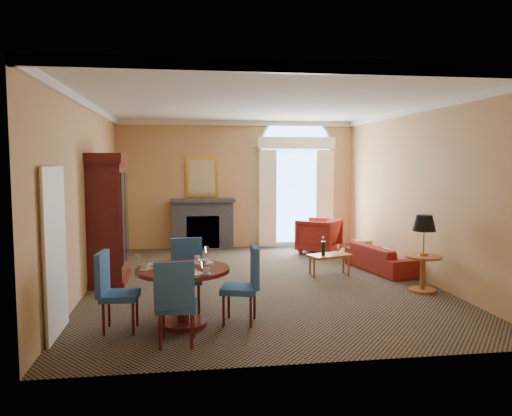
{
  "coord_description": "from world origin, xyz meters",
  "views": [
    {
      "loc": [
        -1.36,
        -8.83,
        2.18
      ],
      "look_at": [
        0.0,
        0.5,
        1.3
      ],
      "focal_mm": 35.0,
      "sensor_mm": 36.0,
      "label": 1
    }
  ],
  "objects": [
    {
      "name": "dining_chair_east",
      "position": [
        -0.53,
        -2.27,
        0.59
      ],
      "size": [
        0.57,
        0.57,
        1.04
      ],
      "rotation": [
        0.0,
        0.0,
        1.29
      ],
      "color": "#234D8B",
      "rests_on": "ground"
    },
    {
      "name": "dining_chair_south",
      "position": [
        -1.47,
        -3.05,
        0.59
      ],
      "size": [
        0.51,
        0.52,
        1.04
      ],
      "rotation": [
        0.0,
        0.0,
        -0.07
      ],
      "color": "#234D8B",
      "rests_on": "ground"
    },
    {
      "name": "dining_chair_west",
      "position": [
        -2.28,
        -2.39,
        0.59
      ],
      "size": [
        0.52,
        0.5,
        1.04
      ],
      "rotation": [
        0.0,
        0.0,
        -1.62
      ],
      "color": "#234D8B",
      "rests_on": "ground"
    },
    {
      "name": "sofa",
      "position": [
        2.55,
        0.53,
        0.26
      ],
      "size": [
        1.02,
        1.87,
        0.52
      ],
      "primitive_type": "imported",
      "rotation": [
        0.0,
        0.0,
        1.77
      ],
      "color": "maroon",
      "rests_on": "ground"
    },
    {
      "name": "side_table",
      "position": [
        2.6,
        -1.09,
        0.81
      ],
      "size": [
        0.61,
        0.61,
        1.27
      ],
      "color": "#A35C31",
      "rests_on": "ground"
    },
    {
      "name": "armchair",
      "position": [
        1.83,
        2.61,
        0.42
      ],
      "size": [
        1.26,
        1.26,
        0.83
      ],
      "primitive_type": "imported",
      "rotation": [
        0.0,
        0.0,
        4.06
      ],
      "color": "maroon",
      "rests_on": "ground"
    },
    {
      "name": "coffee_table",
      "position": [
        1.38,
        0.3,
        0.39
      ],
      "size": [
        0.9,
        0.68,
        0.76
      ],
      "rotation": [
        0.0,
        0.0,
        0.33
      ],
      "color": "#A35C31",
      "rests_on": "ground"
    },
    {
      "name": "dining_table",
      "position": [
        -1.38,
        -2.29,
        0.57
      ],
      "size": [
        1.24,
        1.24,
        0.98
      ],
      "color": "#3F0F0E",
      "rests_on": "ground"
    },
    {
      "name": "room_envelope",
      "position": [
        -0.03,
        0.67,
        2.51
      ],
      "size": [
        6.04,
        7.52,
        3.45
      ],
      "color": "tan",
      "rests_on": "ground"
    },
    {
      "name": "armoire",
      "position": [
        -2.72,
        0.37,
        1.12
      ],
      "size": [
        0.67,
        1.18,
        2.32
      ],
      "color": "#3F0F0E",
      "rests_on": "ground"
    },
    {
      "name": "dining_chair_north",
      "position": [
        -1.33,
        -1.5,
        0.59
      ],
      "size": [
        0.48,
        0.5,
        1.04
      ],
      "rotation": [
        0.0,
        0.0,
        3.13
      ],
      "color": "#234D8B",
      "rests_on": "ground"
    },
    {
      "name": "ground",
      "position": [
        0.0,
        0.0,
        0.0
      ],
      "size": [
        7.5,
        7.5,
        0.0
      ],
      "primitive_type": "plane",
      "color": "black",
      "rests_on": "ground"
    }
  ]
}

